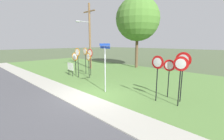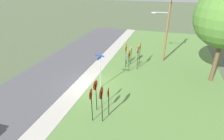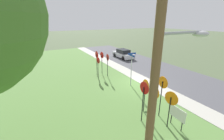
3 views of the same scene
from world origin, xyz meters
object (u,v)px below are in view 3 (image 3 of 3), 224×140
yield_sign_far_right (98,63)px  utility_pole (158,85)px  stop_sign_near_left (154,99)px  yield_sign_near_right (102,58)px  stop_sign_near_right (171,102)px  stop_sign_far_left (162,88)px  stop_sign_far_center (144,93)px  stop_sign_far_right (145,89)px  yield_sign_near_left (108,60)px  yield_sign_far_left (97,57)px  parked_sedan_distant (123,54)px  street_name_post (131,67)px  notice_board (177,115)px

yield_sign_far_right → utility_pole: bearing=155.8°
stop_sign_near_left → utility_pole: size_ratio=0.35×
stop_sign_near_left → yield_sign_near_right: 9.96m
stop_sign_near_right → stop_sign_far_left: size_ratio=0.83×
stop_sign_near_left → stop_sign_far_center: stop_sign_near_left is taller
stop_sign_far_right → yield_sign_near_left: (7.09, -0.83, 0.19)m
yield_sign_far_left → yield_sign_far_right: bearing=164.1°
parked_sedan_distant → utility_pole: bearing=148.9°
street_name_post → yield_sign_near_left: bearing=19.6°
stop_sign_near_right → street_name_post: (5.83, -1.47, 0.22)m
stop_sign_near_left → notice_board: 1.88m
stop_sign_far_center → stop_sign_near_left: bearing=176.2°
utility_pole → notice_board: 5.45m
stop_sign_far_center → yield_sign_far_left: (8.84, -0.78, 0.15)m
stop_sign_far_center → street_name_post: street_name_post is taller
stop_sign_near_left → yield_sign_near_left: 8.86m
stop_sign_near_right → yield_sign_far_left: 9.99m
stop_sign_near_left → parked_sedan_distant: size_ratio=0.63×
stop_sign_near_left → stop_sign_far_right: (1.61, -0.82, -0.28)m
stop_sign_far_center → notice_board: 2.21m
stop_sign_near_right → notice_board: stop_sign_near_right is taller
street_name_post → stop_sign_near_left: bearing=160.5°
stop_sign_near_right → yield_sign_near_left: size_ratio=0.89×
utility_pole → parked_sedan_distant: 20.69m
stop_sign_far_right → parked_sedan_distant: 15.33m
yield_sign_far_right → street_name_post: (-3.36, -1.85, 0.20)m
yield_sign_far_right → parked_sedan_distant: (6.33, -7.11, -1.04)m
stop_sign_far_center → yield_sign_far_left: yield_sign_far_left is taller
stop_sign_far_center → yield_sign_far_right: size_ratio=1.16×
stop_sign_near_right → stop_sign_far_right: size_ratio=0.97×
yield_sign_near_right → stop_sign_far_left: bearing=172.0°
yield_sign_near_left → yield_sign_far_right: (0.21, 1.01, -0.22)m
stop_sign_near_left → stop_sign_far_right: stop_sign_near_left is taller
yield_sign_far_left → utility_pole: bearing=163.3°
yield_sign_far_left → yield_sign_far_right: (-0.80, 0.20, -0.38)m
stop_sign_near_left → yield_sign_near_right: (9.84, -1.51, -0.06)m
stop_sign_near_left → stop_sign_near_right: (-0.27, -1.02, -0.32)m
utility_pole → parked_sedan_distant: utility_pole is taller
stop_sign_near_left → stop_sign_far_left: stop_sign_far_left is taller
stop_sign_near_left → utility_pole: utility_pole is taller
yield_sign_far_left → stop_sign_near_right: bearing=179.2°
yield_sign_near_right → notice_board: size_ratio=2.02×
yield_sign_far_left → street_name_post: size_ratio=0.86×
yield_sign_near_right → street_name_post: 4.40m
yield_sign_near_right → notice_board: (-10.35, 0.08, -1.05)m
stop_sign_far_right → parked_sedan_distant: (13.63, -6.94, -1.07)m
yield_sign_near_left → yield_sign_near_right: (1.14, 0.14, 0.02)m
yield_sign_near_left → notice_board: (-9.21, 0.22, -1.03)m
stop_sign_far_center → utility_pole: utility_pole is taller
stop_sign_near_left → yield_sign_near_left: (8.70, -1.65, -0.09)m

